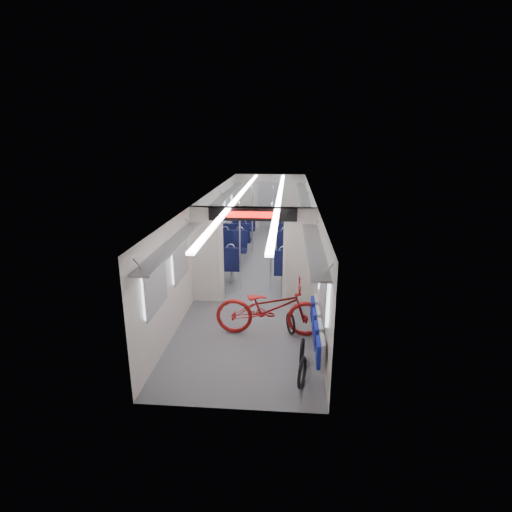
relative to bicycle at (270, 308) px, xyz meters
The scene contains 14 objects.
carriage 3.52m from the bicycle, 98.05° to the left, with size 12.00×12.02×2.31m.
bicycle is the anchor object (origin of this frame).
flip_bench 1.21m from the bicycle, 43.41° to the right, with size 0.12×2.07×0.47m.
bike_hoop_a 1.88m from the bicycle, 71.03° to the right, with size 0.52×0.52×0.05m, color black.
bike_hoop_b 1.30m from the bicycle, 60.42° to the right, with size 0.49×0.49×0.05m, color black.
bike_hoop_c 0.56m from the bicycle, ahead, with size 0.46×0.46×0.05m, color black.
seat_bay_near_left 4.06m from the bicycle, 110.35° to the left, with size 0.92×2.14×1.12m.
seat_bay_near_right 3.65m from the bicycle, 82.77° to the left, with size 0.95×2.25×1.15m.
seat_bay_far_left 6.92m from the bicycle, 101.77° to the left, with size 0.94×2.20×1.14m.
seat_bay_far_right 6.95m from the bicycle, 86.21° to the left, with size 0.94×2.20×1.14m.
stanchion_near_left 2.59m from the bicycle, 110.31° to the left, with size 0.04×0.04×2.30m, color silver.
stanchion_near_right 2.33m from the bicycle, 92.22° to the left, with size 0.04×0.04×2.30m, color silver.
stanchion_far_left 5.64m from the bicycle, 98.77° to the left, with size 0.04×0.04×2.30m, color silver.
stanchion_far_right 5.50m from the bicycle, 91.92° to the left, with size 0.04×0.04×2.30m, color silver.
Camera 1 is at (0.80, -10.91, 3.85)m, focal length 28.00 mm.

